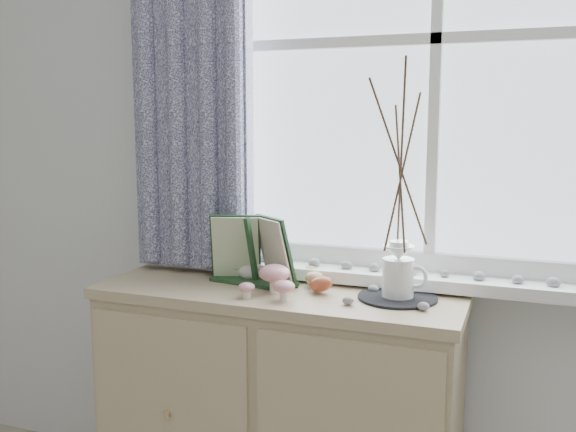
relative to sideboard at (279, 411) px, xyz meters
The scene contains 8 objects.
sideboard is the anchor object (origin of this frame).
botanical_book 0.55m from the sideboard, behind, with size 0.34×0.13×0.24m, color #1D3D21, non-canonical shape.
toadstool_cluster 0.49m from the sideboard, 80.30° to the right, with size 0.18×0.16×0.09m.
wooden_eggs 0.47m from the sideboard, 28.97° to the left, with size 0.14×0.18×0.08m.
songbird_figurine 0.48m from the sideboard, 152.56° to the left, with size 0.12×0.05×0.06m, color silver, non-canonical shape.
crocheted_doily 0.58m from the sideboard, ahead, with size 0.25×0.25×0.01m, color black.
twig_pitcher 0.93m from the sideboard, ahead, with size 0.32×0.32×0.73m.
sideboard_pebbles 0.56m from the sideboard, ahead, with size 0.26×0.19×0.02m.
Camera 1 is at (0.60, -0.14, 1.40)m, focal length 40.00 mm.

